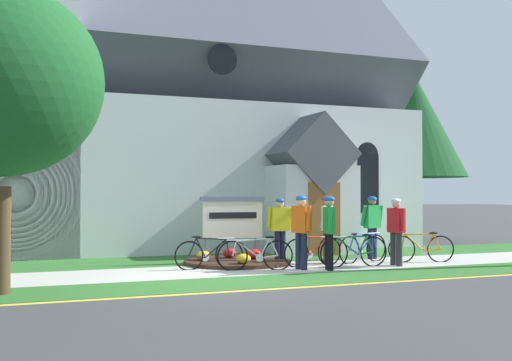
{
  "coord_description": "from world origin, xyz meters",
  "views": [
    {
      "loc": [
        -3.74,
        -11.95,
        1.77
      ],
      "look_at": [
        2.32,
        3.7,
        2.13
      ],
      "focal_mm": 43.69,
      "sensor_mm": 36.0,
      "label": 1
    }
  ],
  "objects": [
    {
      "name": "cyclist_in_green_jersey",
      "position": [
        3.03,
        0.86,
        1.01
      ],
      "size": [
        0.33,
        0.68,
        1.72
      ],
      "color": "black",
      "rests_on": "ground"
    },
    {
      "name": "bicycle_black",
      "position": [
        6.06,
        1.52,
        0.37
      ],
      "size": [
        1.63,
        0.62,
        0.8
      ],
      "color": "black",
      "rests_on": "ground"
    },
    {
      "name": "cyclist_in_orange_jersey",
      "position": [
        2.58,
        2.67,
        0.97
      ],
      "size": [
        0.65,
        0.32,
        1.66
      ],
      "color": "#191E38",
      "rests_on": "ground"
    },
    {
      "name": "cyclist_in_yellow_jersey",
      "position": [
        5.29,
        2.65,
        1.0
      ],
      "size": [
        0.67,
        0.32,
        1.7
      ],
      "color": "#191E38",
      "rests_on": "ground"
    },
    {
      "name": "church_building",
      "position": [
        1.51,
        10.04,
        4.54
      ],
      "size": [
        14.72,
        11.41,
        12.66
      ],
      "color": "silver",
      "rests_on": "ground"
    },
    {
      "name": "verge_sapling",
      "position": [
        -3.97,
        -0.05,
        3.76
      ],
      "size": [
        3.54,
        3.54,
        5.48
      ],
      "color": "#4C3823",
      "rests_on": "ground"
    },
    {
      "name": "cyclist_in_red_jersey",
      "position": [
        3.64,
        2.13,
        1.01
      ],
      "size": [
        0.52,
        0.6,
        1.71
      ],
      "color": "#2D2D33",
      "rests_on": "ground"
    },
    {
      "name": "bicycle_white",
      "position": [
        4.6,
        1.99,
        0.38
      ],
      "size": [
        1.67,
        0.51,
        0.79
      ],
      "color": "black",
      "rests_on": "ground"
    },
    {
      "name": "curb_paint_stripe",
      "position": [
        1.95,
        -1.27,
        0.0
      ],
      "size": [
        28.0,
        0.16,
        0.01
      ],
      "primitive_type": "cube",
      "color": "yellow",
      "rests_on": "ground"
    },
    {
      "name": "bicycle_silver",
      "position": [
        1.45,
        1.47,
        0.37
      ],
      "size": [
        1.74,
        0.43,
        0.81
      ],
      "color": "black",
      "rests_on": "ground"
    },
    {
      "name": "church_lawn",
      "position": [
        1.95,
        4.21,
        0.0
      ],
      "size": [
        24.0,
        2.7,
        0.01
      ],
      "primitive_type": "cube",
      "color": "#2D6628",
      "rests_on": "ground"
    },
    {
      "name": "bicycle_yellow",
      "position": [
        3.06,
        1.75,
        0.37
      ],
      "size": [
        1.68,
        0.31,
        0.81
      ],
      "color": "black",
      "rests_on": "ground"
    },
    {
      "name": "cyclist_in_blue_jersey",
      "position": [
        4.98,
        1.04,
        0.97
      ],
      "size": [
        0.29,
        0.74,
        1.66
      ],
      "color": "#2D2D33",
      "rests_on": "ground"
    },
    {
      "name": "grass_verge",
      "position": [
        1.95,
        -0.26,
        0.0
      ],
      "size": [
        32.0,
        1.72,
        0.01
      ],
      "primitive_type": "cube",
      "color": "#2D6628",
      "rests_on": "ground"
    },
    {
      "name": "ground",
      "position": [
        0.0,
        4.0,
        0.0
      ],
      "size": [
        140.0,
        140.0,
        0.0
      ],
      "primitive_type": "plane",
      "color": "#3D3D3F"
    },
    {
      "name": "flower_bed",
      "position": [
        1.47,
        2.88,
        0.07
      ],
      "size": [
        2.69,
        2.69,
        0.34
      ],
      "color": "#382319",
      "rests_on": "ground"
    },
    {
      "name": "bicycle_green",
      "position": [
        0.51,
        2.09,
        0.36
      ],
      "size": [
        1.68,
        0.08,
        0.81
      ],
      "color": "black",
      "rests_on": "ground"
    },
    {
      "name": "sidewalk_slab",
      "position": [
        1.95,
        1.73,
        0.01
      ],
      "size": [
        32.0,
        2.26,
        0.01
      ],
      "primitive_type": "cube",
      "color": "#B7B5AD",
      "rests_on": "ground"
    },
    {
      "name": "roadside_conifer",
      "position": [
        10.2,
        7.77,
        4.45
      ],
      "size": [
        4.1,
        4.1,
        6.53
      ],
      "color": "#4C3823",
      "rests_on": "ground"
    },
    {
      "name": "cyclist_in_white_jersey",
      "position": [
        2.47,
        1.17,
        1.03
      ],
      "size": [
        0.33,
        0.76,
        1.74
      ],
      "color": "#191E38",
      "rests_on": "ground"
    },
    {
      "name": "church_sign",
      "position": [
        1.49,
        3.22,
        1.1
      ],
      "size": [
        1.72,
        0.13,
        1.7
      ],
      "color": "slate",
      "rests_on": "ground"
    },
    {
      "name": "bicycle_blue",
      "position": [
        3.92,
        1.26,
        0.38
      ],
      "size": [
        1.81,
        0.1,
        0.81
      ],
      "color": "black",
      "rests_on": "ground"
    }
  ]
}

